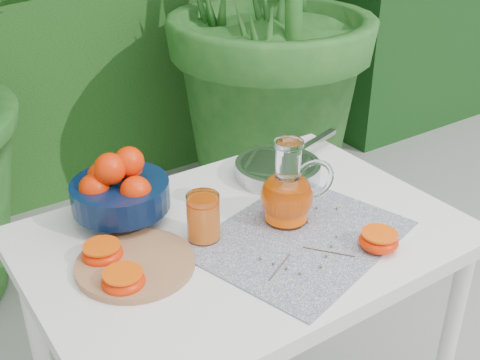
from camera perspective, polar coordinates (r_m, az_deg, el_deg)
white_table at (r=1.47m, az=0.44°, el=-7.58°), size 1.00×0.70×0.75m
placemat at (r=1.41m, az=5.81°, el=-5.44°), size 0.55×0.48×0.00m
cutting_board at (r=1.32m, az=-9.89°, el=-7.84°), size 0.32×0.32×0.02m
fruit_bowl at (r=1.46m, az=-11.39°, el=-0.81°), size 0.29×0.29×0.19m
juice_pitcher at (r=1.43m, az=4.57°, el=-1.31°), size 0.19×0.16×0.21m
juice_tumbler at (r=1.37m, az=-3.49°, el=-3.62°), size 0.09×0.09×0.11m
saute_pan at (r=1.66m, az=3.67°, el=1.10°), size 0.43×0.29×0.04m
orange_halves at (r=1.30m, az=-3.33°, el=-7.34°), size 0.64×0.41×0.04m
thyme_sprigs at (r=1.39m, az=6.25°, el=-5.57°), size 0.32×0.28×0.01m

